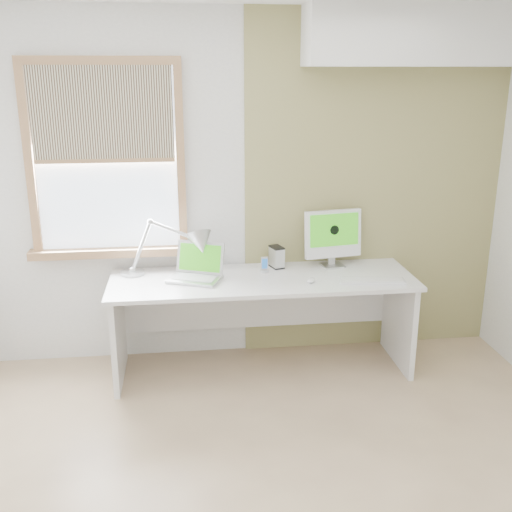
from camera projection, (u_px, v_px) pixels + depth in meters
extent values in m
cube|color=tan|center=(280.00, 492.00, 3.23)|extent=(4.00, 3.50, 0.02)
cube|color=silver|center=(245.00, 190.00, 4.51)|extent=(4.00, 0.02, 2.60)
cube|color=#908E56|center=(374.00, 188.00, 4.61)|extent=(2.00, 0.02, 2.60)
cube|color=white|center=(419.00, 35.00, 4.15)|extent=(1.60, 0.40, 0.42)
cube|color=#936843|center=(29.00, 161.00, 4.22)|extent=(0.06, 0.06, 1.42)
cube|color=#936843|center=(181.00, 159.00, 4.35)|extent=(0.06, 0.06, 1.42)
cube|color=#936843|center=(99.00, 60.00, 4.09)|extent=(1.00, 0.06, 0.06)
cube|color=#936843|center=(112.00, 252.00, 4.47)|extent=(1.20, 0.14, 0.06)
cube|color=#D1E2F9|center=(106.00, 160.00, 4.30)|extent=(1.00, 0.01, 1.30)
cube|color=beige|center=(102.00, 114.00, 4.17)|extent=(0.98, 0.02, 0.65)
cube|color=#936843|center=(106.00, 161.00, 4.26)|extent=(0.98, 0.03, 0.03)
cube|color=silver|center=(263.00, 280.00, 4.34)|extent=(2.20, 0.70, 0.03)
cube|color=silver|center=(118.00, 333.00, 4.32)|extent=(0.04, 0.64, 0.70)
cube|color=silver|center=(399.00, 319.00, 4.57)|extent=(0.04, 0.64, 0.70)
cube|color=silver|center=(257.00, 298.00, 4.72)|extent=(2.08, 0.02, 0.48)
cylinder|color=#B3B6B8|center=(133.00, 273.00, 4.41)|extent=(0.19, 0.19, 0.02)
sphere|color=#B3B6B8|center=(133.00, 270.00, 4.40)|extent=(0.06, 0.06, 0.05)
cylinder|color=#B3B6B8|center=(141.00, 246.00, 4.35)|extent=(0.17, 0.04, 0.37)
sphere|color=#B3B6B8|center=(150.00, 222.00, 4.30)|extent=(0.05, 0.05, 0.05)
cylinder|color=#B3B6B8|center=(173.00, 230.00, 4.30)|extent=(0.34, 0.10, 0.15)
sphere|color=#B3B6B8|center=(196.00, 239.00, 4.31)|extent=(0.04, 0.04, 0.04)
cone|color=#B3B6B8|center=(201.00, 243.00, 4.32)|extent=(0.26, 0.29, 0.23)
cube|color=#B3B6B8|center=(195.00, 279.00, 4.28)|extent=(0.42, 0.37, 0.02)
cube|color=#B2B5B7|center=(195.00, 278.00, 4.28)|extent=(0.34, 0.25, 0.00)
cube|color=#B3B6B8|center=(200.00, 257.00, 4.36)|extent=(0.36, 0.20, 0.23)
cube|color=#2A8012|center=(200.00, 258.00, 4.35)|extent=(0.31, 0.17, 0.19)
cylinder|color=#B3B6B8|center=(264.00, 271.00, 4.45)|extent=(0.07, 0.07, 0.02)
cube|color=#B3B6B8|center=(264.00, 263.00, 4.43)|extent=(0.05, 0.02, 0.10)
cube|color=#194C99|center=(265.00, 264.00, 4.43)|extent=(0.04, 0.01, 0.07)
cube|color=#B3B6B8|center=(277.00, 257.00, 4.54)|extent=(0.11, 0.14, 0.16)
cube|color=black|center=(277.00, 247.00, 4.52)|extent=(0.11, 0.15, 0.01)
cube|color=black|center=(276.00, 267.00, 4.56)|extent=(0.11, 0.15, 0.01)
cube|color=#B3B6B8|center=(333.00, 265.00, 4.59)|extent=(0.18, 0.17, 0.01)
cube|color=#B3B6B8|center=(332.00, 255.00, 4.59)|extent=(0.06, 0.03, 0.14)
cube|color=white|center=(333.00, 234.00, 4.53)|extent=(0.45, 0.15, 0.36)
cube|color=#2A8012|center=(334.00, 230.00, 4.50)|extent=(0.39, 0.09, 0.24)
cylinder|color=black|center=(335.00, 230.00, 4.50)|extent=(0.07, 0.02, 0.07)
cube|color=white|center=(372.00, 281.00, 4.24)|extent=(0.48, 0.20, 0.02)
cube|color=white|center=(372.00, 280.00, 4.24)|extent=(0.44, 0.16, 0.00)
ellipsoid|color=white|center=(311.00, 280.00, 4.24)|extent=(0.09, 0.11, 0.03)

